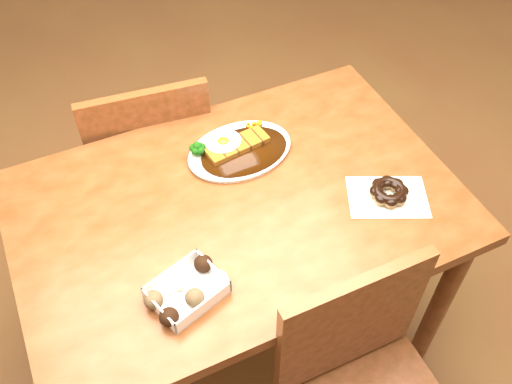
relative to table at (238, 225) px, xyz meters
name	(u,v)px	position (x,y,z in m)	size (l,w,h in m)	color
ground	(243,332)	(0.00, 0.00, -0.65)	(6.00, 6.00, 0.00)	brown
table	(238,225)	(0.00, 0.00, 0.00)	(1.20, 0.80, 0.75)	#4A280E
chair_far	(151,157)	(-0.11, 0.54, -0.17)	(0.47, 0.47, 0.87)	#4A280E
katsu_curry_plate	(238,149)	(0.08, 0.18, 0.11)	(0.32, 0.24, 0.06)	white
donut_box	(187,290)	(-0.22, -0.21, 0.12)	(0.21, 0.17, 0.05)	white
pon_de_ring	(389,192)	(0.38, -0.16, 0.12)	(0.26, 0.23, 0.04)	silver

